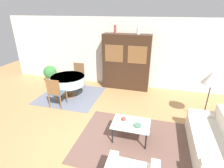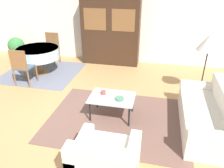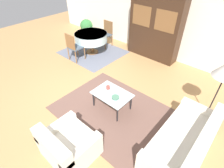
% 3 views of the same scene
% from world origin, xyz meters
% --- Properties ---
extents(ground_plane, '(14.00, 14.00, 0.00)m').
position_xyz_m(ground_plane, '(0.00, 0.00, 0.00)').
color(ground_plane, tan).
extents(wall_back, '(10.00, 0.06, 2.70)m').
position_xyz_m(wall_back, '(0.00, 3.63, 1.35)').
color(wall_back, silver).
rests_on(wall_back, ground_plane).
extents(area_rug, '(2.77, 2.10, 0.01)m').
position_xyz_m(area_rug, '(1.09, 0.25, 0.01)').
color(area_rug, brown).
rests_on(area_rug, ground_plane).
extents(dining_rug, '(2.14, 1.96, 0.01)m').
position_xyz_m(dining_rug, '(-1.58, 2.08, 0.01)').
color(dining_rug, slate).
rests_on(dining_rug, ground_plane).
extents(couch, '(0.83, 1.87, 0.79)m').
position_xyz_m(couch, '(2.79, 0.32, 0.29)').
color(couch, silver).
rests_on(couch, ground_plane).
extents(armchair, '(0.91, 0.85, 0.76)m').
position_xyz_m(armchair, '(1.19, -1.17, 0.29)').
color(armchair, silver).
rests_on(armchair, ground_plane).
extents(coffee_table, '(0.90, 0.64, 0.45)m').
position_xyz_m(coffee_table, '(0.96, 0.33, 0.41)').
color(coffee_table, black).
rests_on(coffee_table, area_rug).
extents(display_cabinet, '(1.81, 0.49, 2.13)m').
position_xyz_m(display_cabinet, '(0.25, 3.34, 1.06)').
color(display_cabinet, '#382316').
rests_on(display_cabinet, ground_plane).
extents(dining_table, '(1.20, 1.20, 0.76)m').
position_xyz_m(dining_table, '(-1.60, 2.06, 0.62)').
color(dining_table, brown).
rests_on(dining_table, dining_rug).
extents(dining_chair_near, '(0.44, 0.44, 0.98)m').
position_xyz_m(dining_chair_near, '(-1.60, 1.23, 0.57)').
color(dining_chair_near, brown).
rests_on(dining_chair_near, dining_rug).
extents(dining_chair_far, '(0.44, 0.44, 0.98)m').
position_xyz_m(dining_chair_far, '(-1.60, 2.88, 0.57)').
color(dining_chair_far, brown).
rests_on(dining_chair_far, dining_rug).
extents(floor_lamp, '(0.52, 0.52, 1.53)m').
position_xyz_m(floor_lamp, '(2.84, 1.63, 1.31)').
color(floor_lamp, black).
rests_on(floor_lamp, ground_plane).
extents(cup, '(0.10, 0.10, 0.08)m').
position_xyz_m(cup, '(0.76, 0.41, 0.50)').
color(cup, '#9E4238').
rests_on(cup, coffee_table).
extents(bowl, '(0.18, 0.18, 0.04)m').
position_xyz_m(bowl, '(1.12, 0.27, 0.48)').
color(bowl, '#4C7A60').
rests_on(bowl, coffee_table).
extents(potted_plant, '(0.56, 0.56, 0.72)m').
position_xyz_m(potted_plant, '(-3.04, 3.10, 0.42)').
color(potted_plant, beige).
rests_on(potted_plant, ground_plane).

